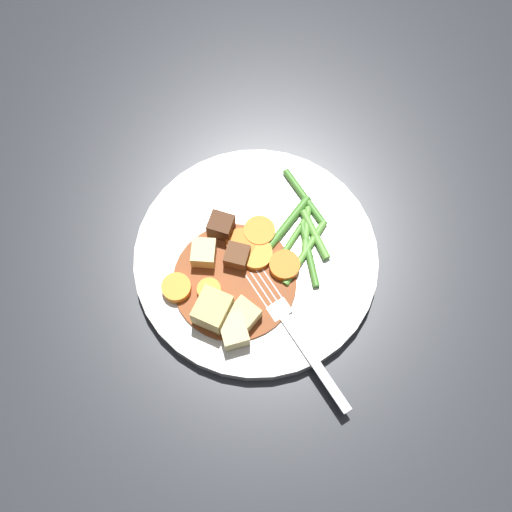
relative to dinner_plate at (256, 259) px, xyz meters
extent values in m
plane|color=#26282D|center=(0.00, 0.00, -0.01)|extent=(3.00, 3.00, 0.00)
cylinder|color=white|center=(0.00, 0.00, 0.00)|extent=(0.26, 0.26, 0.02)
cylinder|color=brown|center=(0.04, 0.00, 0.01)|extent=(0.13, 0.13, 0.00)
cylinder|color=orange|center=(0.00, -0.02, 0.01)|extent=(0.04, 0.04, 0.01)
cylinder|color=orange|center=(0.06, -0.01, 0.01)|extent=(0.03, 0.03, 0.01)
cylinder|color=orange|center=(0.08, -0.04, 0.01)|extent=(0.04, 0.04, 0.01)
cylinder|color=orange|center=(0.00, 0.00, 0.01)|extent=(0.05, 0.05, 0.01)
cylinder|color=orange|center=(-0.01, 0.03, 0.01)|extent=(0.04, 0.04, 0.01)
cylinder|color=orange|center=(-0.02, -0.01, 0.01)|extent=(0.05, 0.05, 0.01)
cube|color=#EAD68C|center=(0.08, 0.03, 0.02)|extent=(0.04, 0.04, 0.02)
cube|color=#DBBC6B|center=(0.08, 0.01, 0.02)|extent=(0.04, 0.04, 0.03)
cube|color=#EAD68C|center=(0.04, -0.04, 0.02)|extent=(0.04, 0.04, 0.02)
cube|color=#E5CC7A|center=(0.06, 0.03, 0.02)|extent=(0.02, 0.03, 0.02)
cube|color=brown|center=(0.02, -0.01, 0.02)|extent=(0.03, 0.03, 0.02)
cube|color=#56331E|center=(0.00, -0.05, 0.02)|extent=(0.03, 0.03, 0.03)
cylinder|color=#599E38|center=(-0.04, 0.02, 0.01)|extent=(0.07, 0.01, 0.01)
cylinder|color=#4C8E33|center=(-0.03, 0.05, 0.01)|extent=(0.05, 0.06, 0.01)
cylinder|color=#4C8E33|center=(-0.05, 0.01, 0.01)|extent=(0.08, 0.01, 0.01)
cylinder|color=#66AD42|center=(-0.06, 0.04, 0.01)|extent=(0.04, 0.06, 0.01)
cylinder|color=#4C8E33|center=(-0.09, 0.00, 0.01)|extent=(0.03, 0.08, 0.01)
cylinder|color=#66AD42|center=(-0.03, 0.04, 0.01)|extent=(0.09, 0.02, 0.01)
cylinder|color=#66AD42|center=(-0.06, 0.03, 0.01)|extent=(0.05, 0.04, 0.01)
cube|color=silver|center=(0.06, 0.12, 0.01)|extent=(0.05, 0.11, 0.00)
cube|color=silver|center=(0.03, 0.06, 0.01)|extent=(0.03, 0.02, 0.00)
cylinder|color=silver|center=(0.01, 0.03, 0.01)|extent=(0.02, 0.04, 0.00)
cylinder|color=silver|center=(0.02, 0.03, 0.01)|extent=(0.02, 0.04, 0.00)
cylinder|color=silver|center=(0.03, 0.03, 0.01)|extent=(0.02, 0.04, 0.00)
cylinder|color=silver|center=(0.03, 0.03, 0.01)|extent=(0.02, 0.04, 0.00)
camera|label=1|loc=(0.21, 0.16, 0.68)|focal=46.83mm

